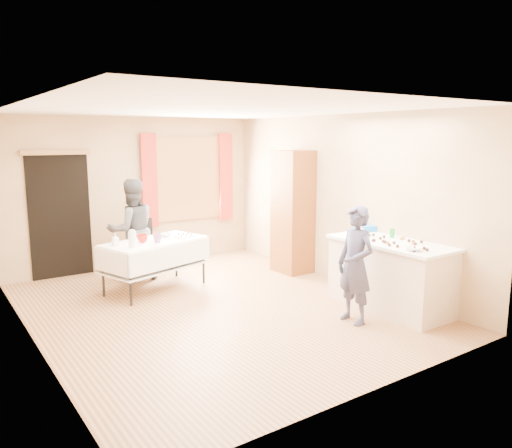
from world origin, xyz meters
TOP-DOWN VIEW (x-y plane):
  - floor at (0.00, 0.00)m, footprint 4.50×5.50m
  - ceiling at (0.00, 0.00)m, footprint 4.50×5.50m
  - wall_back at (0.00, 2.76)m, footprint 4.50×0.02m
  - wall_front at (0.00, -2.76)m, footprint 4.50×0.02m
  - wall_left at (-2.26, 0.00)m, footprint 0.02×5.50m
  - wall_right at (2.26, 0.00)m, footprint 0.02×5.50m
  - window_frame at (1.00, 2.72)m, footprint 1.32×0.06m
  - window_pane at (1.00, 2.71)m, footprint 1.20×0.02m
  - curtain_left at (0.22, 2.67)m, footprint 0.28×0.06m
  - curtain_right at (1.78, 2.67)m, footprint 0.28×0.06m
  - doorway at (-1.30, 2.73)m, footprint 0.95×0.04m
  - door_lintel at (-1.30, 2.70)m, footprint 1.05×0.06m
  - cabinet at (1.99, 0.86)m, footprint 0.50×0.60m
  - counter at (1.89, -1.34)m, footprint 0.79×1.67m
  - party_table at (-0.34, 1.20)m, footprint 1.70×1.19m
  - chair at (-0.16, 2.11)m, footprint 0.44×0.44m
  - girl at (1.13, -1.43)m, footprint 0.53×0.35m
  - woman at (-0.42, 1.88)m, footprint 0.83×0.67m
  - soda_can at (2.08, -1.18)m, footprint 0.09×0.09m
  - mixing_bowl at (1.66, -1.85)m, footprint 0.20×0.20m
  - foam_block at (1.87, -0.75)m, footprint 0.16×0.12m
  - blue_basket at (2.14, -0.64)m, footprint 0.33×0.25m
  - pitcher at (-0.77, 0.95)m, footprint 0.15×0.15m
  - cup_red at (-0.53, 1.18)m, footprint 0.27×0.27m
  - cup_rainbow at (-0.36, 1.04)m, footprint 0.24×0.24m
  - small_bowl at (-0.08, 1.37)m, footprint 0.21×0.21m
  - pastry_tray at (0.16, 1.21)m, footprint 0.32×0.27m
  - bottle at (-0.93, 1.19)m, footprint 0.09×0.09m
  - cake_balls at (1.81, -1.40)m, footprint 0.54×1.09m

SIDE VIEW (x-z plane):
  - floor at x=0.00m, z-range -0.02..0.00m
  - chair at x=-0.16m, z-range -0.19..0.74m
  - party_table at x=-0.34m, z-range 0.07..0.82m
  - counter at x=1.89m, z-range 0.00..0.91m
  - girl at x=1.13m, z-range 0.00..1.44m
  - pastry_tray at x=0.16m, z-range 0.75..0.77m
  - small_bowl at x=-0.08m, z-range 0.75..0.80m
  - cup_red at x=-0.53m, z-range 0.75..0.86m
  - woman at x=-0.42m, z-range 0.00..1.62m
  - cup_rainbow at x=-0.36m, z-range 0.75..0.87m
  - bottle at x=-0.93m, z-range 0.75..0.92m
  - pitcher at x=-0.77m, z-range 0.75..0.97m
  - cake_balls at x=1.81m, z-range 0.91..0.95m
  - mixing_bowl at x=1.66m, z-range 0.91..0.96m
  - foam_block at x=1.87m, z-range 0.91..0.99m
  - blue_basket at x=2.14m, z-range 0.91..0.99m
  - soda_can at x=2.08m, z-range 0.91..1.03m
  - doorway at x=-1.30m, z-range 0.00..2.00m
  - cabinet at x=1.99m, z-range 0.00..2.04m
  - wall_back at x=0.00m, z-range 0.00..2.60m
  - wall_front at x=0.00m, z-range 0.00..2.60m
  - wall_left at x=-2.26m, z-range 0.00..2.60m
  - wall_right at x=2.26m, z-range 0.00..2.60m
  - window_frame at x=1.00m, z-range 0.74..2.26m
  - window_pane at x=1.00m, z-range 0.80..2.20m
  - curtain_left at x=0.22m, z-range 0.67..2.33m
  - curtain_right at x=1.78m, z-range 0.67..2.33m
  - door_lintel at x=-1.30m, z-range 1.98..2.06m
  - ceiling at x=0.00m, z-range 2.60..2.62m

